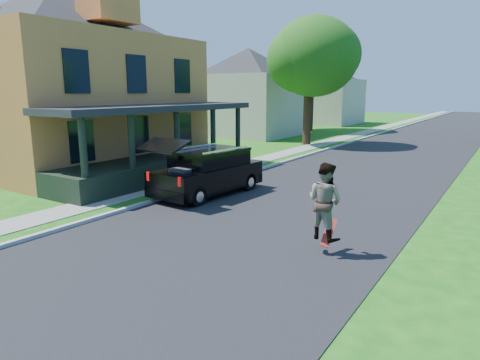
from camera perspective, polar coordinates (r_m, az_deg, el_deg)
The scene contains 13 objects.
ground at distance 10.21m, azimuth -5.67°, elevation -9.47°, with size 140.00×140.00×0.00m, color #195611.
street at distance 28.29m, azimuth 20.46°, elevation 3.54°, with size 8.00×120.00×0.02m, color black.
curb at distance 29.41m, azimuth 12.75°, elevation 4.28°, with size 0.15×120.00×0.12m, color #A9AAA4.
sidewalk at distance 29.98m, azimuth 9.96°, elevation 4.53°, with size 1.30×120.00×0.03m, color gray.
front_walk at distance 20.80m, azimuth -15.93°, elevation 1.10°, with size 6.50×1.20×0.03m, color gray.
main_house at distance 23.10m, azimuth -22.24°, elevation 13.99°, with size 15.56×15.56×10.10m.
neighbor_house_mid at distance 36.96m, azimuth 1.13°, elevation 12.55°, with size 12.78×12.78×8.30m.
neighbor_house_far at distance 51.25m, azimuth 10.82°, elevation 12.13°, with size 12.78×12.78×8.30m.
black_suv at distance 15.40m, azimuth -4.33°, elevation 1.08°, with size 2.12×4.82×2.20m.
skateboarder at distance 9.87m, azimuth 11.23°, elevation -2.76°, with size 0.99×0.85×1.77m.
skateboard at distance 10.17m, azimuth 11.73°, elevation -6.95°, with size 0.22×0.66×0.58m.
tree_left_mid at distance 30.45m, azimuth 9.17°, elevation 15.77°, with size 6.31×6.35×8.98m.
tree_left_far at distance 40.86m, azimuth 9.48°, elevation 15.82°, with size 7.26×6.98×10.09m.
Camera 1 is at (5.98, -7.40, 3.69)m, focal length 32.00 mm.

